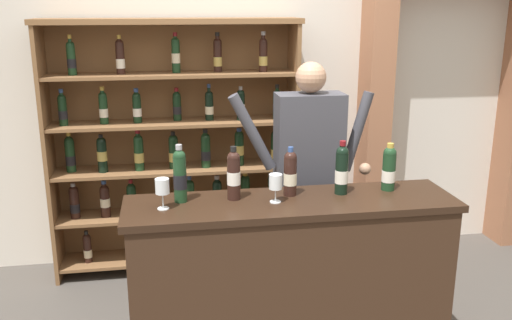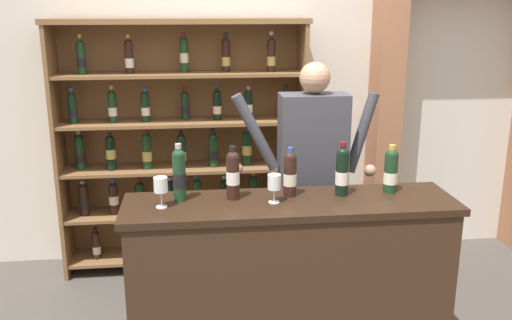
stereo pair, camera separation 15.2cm
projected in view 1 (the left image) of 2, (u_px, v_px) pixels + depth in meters
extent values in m
cube|color=silver|center=(224.00, 55.00, 4.54)|extent=(12.00, 0.16, 3.40)
cube|color=brown|center=(49.00, 155.00, 4.21)|extent=(0.03, 0.36, 2.00)
cube|color=brown|center=(292.00, 145.00, 4.51)|extent=(0.03, 0.36, 2.00)
cube|color=brown|center=(174.00, 145.00, 4.52)|extent=(1.91, 0.02, 2.00)
cube|color=brown|center=(179.00, 255.00, 4.60)|extent=(1.85, 0.34, 0.02)
cylinder|color=black|center=(88.00, 250.00, 4.42)|extent=(0.06, 0.06, 0.20)
sphere|color=black|center=(87.00, 238.00, 4.39)|extent=(0.06, 0.06, 0.06)
cylinder|color=black|center=(86.00, 235.00, 4.39)|extent=(0.03, 0.03, 0.06)
cylinder|color=black|center=(86.00, 233.00, 4.38)|extent=(0.03, 0.03, 0.03)
cylinder|color=beige|center=(88.00, 253.00, 4.43)|extent=(0.06, 0.06, 0.06)
cylinder|color=#19381E|center=(132.00, 246.00, 4.50)|extent=(0.06, 0.06, 0.21)
sphere|color=#19381E|center=(131.00, 233.00, 4.47)|extent=(0.06, 0.06, 0.06)
cylinder|color=#19381E|center=(131.00, 230.00, 4.46)|extent=(0.02, 0.02, 0.06)
cylinder|color=navy|center=(131.00, 228.00, 4.46)|extent=(0.03, 0.03, 0.03)
cylinder|color=silver|center=(132.00, 248.00, 4.51)|extent=(0.06, 0.06, 0.07)
cylinder|color=#19381E|center=(182.00, 241.00, 4.57)|extent=(0.06, 0.06, 0.21)
sphere|color=#19381E|center=(182.00, 229.00, 4.54)|extent=(0.06, 0.06, 0.06)
cylinder|color=#19381E|center=(182.00, 226.00, 4.53)|extent=(0.03, 0.03, 0.06)
cylinder|color=#B79338|center=(182.00, 224.00, 4.53)|extent=(0.03, 0.03, 0.03)
cylinder|color=silver|center=(182.00, 244.00, 4.58)|extent=(0.06, 0.06, 0.07)
cylinder|color=black|center=(220.00, 237.00, 4.66)|extent=(0.06, 0.06, 0.21)
sphere|color=black|center=(220.00, 225.00, 4.63)|extent=(0.06, 0.06, 0.06)
cylinder|color=black|center=(220.00, 222.00, 4.63)|extent=(0.03, 0.03, 0.07)
cylinder|color=maroon|center=(220.00, 219.00, 4.62)|extent=(0.03, 0.03, 0.03)
cylinder|color=tan|center=(220.00, 237.00, 4.66)|extent=(0.06, 0.06, 0.07)
cylinder|color=#19381E|center=(270.00, 235.00, 4.70)|extent=(0.06, 0.06, 0.21)
sphere|color=#19381E|center=(270.00, 223.00, 4.67)|extent=(0.06, 0.06, 0.06)
cylinder|color=#19381E|center=(270.00, 219.00, 4.67)|extent=(0.02, 0.02, 0.08)
cylinder|color=#99999E|center=(270.00, 215.00, 4.66)|extent=(0.03, 0.03, 0.03)
cylinder|color=tan|center=(270.00, 234.00, 4.70)|extent=(0.06, 0.06, 0.07)
cube|color=brown|center=(178.00, 213.00, 4.50)|extent=(1.85, 0.34, 0.03)
cylinder|color=black|center=(75.00, 205.00, 4.33)|extent=(0.07, 0.07, 0.22)
sphere|color=black|center=(73.00, 190.00, 4.30)|extent=(0.07, 0.07, 0.07)
cylinder|color=black|center=(73.00, 188.00, 4.30)|extent=(0.03, 0.03, 0.06)
cylinder|color=#99999E|center=(73.00, 185.00, 4.29)|extent=(0.04, 0.04, 0.03)
cylinder|color=black|center=(75.00, 208.00, 4.34)|extent=(0.08, 0.08, 0.07)
cylinder|color=black|center=(105.00, 204.00, 4.36)|extent=(0.07, 0.07, 0.21)
sphere|color=black|center=(104.00, 190.00, 4.33)|extent=(0.07, 0.07, 0.07)
cylinder|color=black|center=(104.00, 186.00, 4.32)|extent=(0.04, 0.04, 0.08)
cylinder|color=navy|center=(104.00, 182.00, 4.31)|extent=(0.04, 0.04, 0.03)
cylinder|color=beige|center=(105.00, 202.00, 4.36)|extent=(0.08, 0.08, 0.07)
cylinder|color=black|center=(132.00, 201.00, 4.43)|extent=(0.07, 0.07, 0.21)
sphere|color=black|center=(131.00, 188.00, 4.40)|extent=(0.07, 0.07, 0.07)
cylinder|color=black|center=(131.00, 184.00, 4.40)|extent=(0.03, 0.03, 0.07)
cylinder|color=maroon|center=(131.00, 181.00, 4.39)|extent=(0.03, 0.03, 0.03)
cylinder|color=silver|center=(132.00, 202.00, 4.43)|extent=(0.08, 0.08, 0.07)
cylinder|color=black|center=(163.00, 199.00, 4.48)|extent=(0.07, 0.07, 0.21)
sphere|color=black|center=(162.00, 185.00, 4.45)|extent=(0.07, 0.07, 0.07)
cylinder|color=black|center=(162.00, 182.00, 4.44)|extent=(0.03, 0.03, 0.06)
cylinder|color=#99999E|center=(162.00, 180.00, 4.44)|extent=(0.04, 0.04, 0.03)
cylinder|color=silver|center=(163.00, 200.00, 4.48)|extent=(0.08, 0.08, 0.07)
cylinder|color=#19381E|center=(190.00, 198.00, 4.46)|extent=(0.07, 0.07, 0.22)
sphere|color=#19381E|center=(190.00, 184.00, 4.43)|extent=(0.07, 0.07, 0.07)
cylinder|color=#19381E|center=(189.00, 181.00, 4.42)|extent=(0.03, 0.03, 0.07)
cylinder|color=navy|center=(189.00, 177.00, 4.41)|extent=(0.03, 0.03, 0.03)
cylinder|color=tan|center=(190.00, 202.00, 4.47)|extent=(0.08, 0.08, 0.07)
cylinder|color=black|center=(217.00, 198.00, 4.48)|extent=(0.07, 0.07, 0.22)
sphere|color=black|center=(217.00, 184.00, 4.45)|extent=(0.07, 0.07, 0.07)
cylinder|color=black|center=(217.00, 181.00, 4.44)|extent=(0.03, 0.03, 0.07)
cylinder|color=#99999E|center=(217.00, 177.00, 4.43)|extent=(0.04, 0.04, 0.03)
cylinder|color=silver|center=(217.00, 198.00, 4.48)|extent=(0.08, 0.08, 0.07)
cylinder|color=#19381E|center=(245.00, 193.00, 4.59)|extent=(0.07, 0.07, 0.22)
sphere|color=#19381E|center=(245.00, 179.00, 4.56)|extent=(0.07, 0.07, 0.07)
cylinder|color=#19381E|center=(245.00, 177.00, 4.56)|extent=(0.03, 0.03, 0.06)
cylinder|color=#B79338|center=(245.00, 174.00, 4.55)|extent=(0.04, 0.04, 0.03)
cylinder|color=black|center=(245.00, 194.00, 4.60)|extent=(0.08, 0.08, 0.07)
cylinder|color=black|center=(272.00, 192.00, 4.63)|extent=(0.07, 0.07, 0.22)
sphere|color=black|center=(272.00, 179.00, 4.59)|extent=(0.07, 0.07, 0.07)
cylinder|color=black|center=(272.00, 176.00, 4.59)|extent=(0.03, 0.03, 0.07)
cylinder|color=#99999E|center=(272.00, 173.00, 4.58)|extent=(0.03, 0.03, 0.03)
cylinder|color=silver|center=(272.00, 192.00, 4.63)|extent=(0.08, 0.08, 0.07)
cube|color=brown|center=(176.00, 169.00, 4.40)|extent=(1.85, 0.34, 0.02)
cylinder|color=#19381E|center=(70.00, 157.00, 4.26)|extent=(0.07, 0.07, 0.23)
sphere|color=#19381E|center=(69.00, 141.00, 4.22)|extent=(0.07, 0.07, 0.07)
cylinder|color=#19381E|center=(69.00, 137.00, 4.22)|extent=(0.03, 0.03, 0.07)
cylinder|color=#B79338|center=(68.00, 134.00, 4.21)|extent=(0.03, 0.03, 0.03)
cylinder|color=black|center=(71.00, 160.00, 4.27)|extent=(0.07, 0.07, 0.07)
cylinder|color=black|center=(102.00, 157.00, 4.25)|extent=(0.07, 0.07, 0.23)
sphere|color=black|center=(101.00, 142.00, 4.21)|extent=(0.07, 0.07, 0.07)
cylinder|color=black|center=(101.00, 139.00, 4.21)|extent=(0.03, 0.03, 0.06)
cylinder|color=black|center=(101.00, 136.00, 4.20)|extent=(0.03, 0.03, 0.03)
cylinder|color=tan|center=(102.00, 156.00, 4.24)|extent=(0.07, 0.07, 0.07)
cylinder|color=#19381E|center=(139.00, 155.00, 4.29)|extent=(0.07, 0.07, 0.24)
sphere|color=#19381E|center=(138.00, 139.00, 4.26)|extent=(0.07, 0.07, 0.07)
cylinder|color=#19381E|center=(138.00, 135.00, 4.25)|extent=(0.03, 0.03, 0.08)
cylinder|color=maroon|center=(138.00, 132.00, 4.24)|extent=(0.04, 0.04, 0.03)
cylinder|color=tan|center=(139.00, 157.00, 4.30)|extent=(0.07, 0.07, 0.08)
cylinder|color=black|center=(174.00, 154.00, 4.35)|extent=(0.07, 0.07, 0.23)
sphere|color=black|center=(173.00, 139.00, 4.32)|extent=(0.07, 0.07, 0.07)
cylinder|color=black|center=(173.00, 136.00, 4.31)|extent=(0.03, 0.03, 0.06)
cylinder|color=black|center=(173.00, 133.00, 4.30)|extent=(0.03, 0.03, 0.03)
cylinder|color=tan|center=(174.00, 157.00, 4.35)|extent=(0.07, 0.07, 0.07)
cylinder|color=#19381E|center=(206.00, 153.00, 4.37)|extent=(0.07, 0.07, 0.23)
sphere|color=#19381E|center=(205.00, 138.00, 4.34)|extent=(0.07, 0.07, 0.07)
cylinder|color=#19381E|center=(205.00, 134.00, 4.33)|extent=(0.03, 0.03, 0.07)
cylinder|color=black|center=(205.00, 131.00, 4.33)|extent=(0.04, 0.04, 0.03)
cylinder|color=black|center=(206.00, 155.00, 4.38)|extent=(0.07, 0.07, 0.07)
cylinder|color=black|center=(239.00, 150.00, 4.43)|extent=(0.07, 0.07, 0.24)
sphere|color=black|center=(239.00, 135.00, 4.40)|extent=(0.07, 0.07, 0.07)
cylinder|color=black|center=(239.00, 132.00, 4.39)|extent=(0.03, 0.03, 0.06)
cylinder|color=navy|center=(239.00, 130.00, 4.39)|extent=(0.04, 0.04, 0.03)
cylinder|color=tan|center=(239.00, 150.00, 4.43)|extent=(0.07, 0.07, 0.08)
cylinder|color=black|center=(275.00, 149.00, 4.49)|extent=(0.07, 0.07, 0.23)
sphere|color=black|center=(275.00, 135.00, 4.45)|extent=(0.07, 0.07, 0.07)
cylinder|color=black|center=(275.00, 131.00, 4.45)|extent=(0.03, 0.03, 0.07)
cylinder|color=#99999E|center=(276.00, 128.00, 4.44)|extent=(0.04, 0.04, 0.03)
cylinder|color=tan|center=(275.00, 153.00, 4.50)|extent=(0.07, 0.07, 0.07)
cube|color=brown|center=(174.00, 123.00, 4.30)|extent=(1.85, 0.34, 0.02)
cylinder|color=black|center=(63.00, 112.00, 4.12)|extent=(0.06, 0.06, 0.20)
sphere|color=black|center=(62.00, 99.00, 4.10)|extent=(0.06, 0.06, 0.06)
cylinder|color=black|center=(61.00, 94.00, 4.09)|extent=(0.03, 0.03, 0.07)
cylinder|color=navy|center=(61.00, 91.00, 4.08)|extent=(0.03, 0.03, 0.03)
cylinder|color=black|center=(63.00, 115.00, 4.13)|extent=(0.07, 0.07, 0.06)
cylinder|color=#19381E|center=(104.00, 110.00, 4.19)|extent=(0.06, 0.06, 0.20)
sphere|color=#19381E|center=(102.00, 96.00, 4.16)|extent=(0.06, 0.06, 0.06)
cylinder|color=#19381E|center=(102.00, 92.00, 4.15)|extent=(0.03, 0.03, 0.07)
cylinder|color=#B79338|center=(102.00, 88.00, 4.14)|extent=(0.03, 0.03, 0.03)
cylinder|color=silver|center=(104.00, 113.00, 4.19)|extent=(0.07, 0.07, 0.07)
cylinder|color=black|center=(137.00, 110.00, 4.22)|extent=(0.06, 0.06, 0.19)
sphere|color=black|center=(136.00, 97.00, 4.19)|extent=(0.06, 0.06, 0.06)
cylinder|color=black|center=(136.00, 93.00, 4.19)|extent=(0.03, 0.03, 0.06)
cylinder|color=navy|center=(136.00, 90.00, 4.18)|extent=(0.03, 0.03, 0.03)
cylinder|color=silver|center=(137.00, 112.00, 4.23)|extent=(0.07, 0.07, 0.06)
cylinder|color=black|center=(177.00, 108.00, 4.31)|extent=(0.06, 0.06, 0.18)
sphere|color=black|center=(177.00, 96.00, 4.29)|extent=(0.06, 0.06, 0.06)
cylinder|color=black|center=(176.00, 92.00, 4.28)|extent=(0.03, 0.03, 0.06)
cylinder|color=maroon|center=(176.00, 90.00, 4.27)|extent=(0.03, 0.03, 0.03)
cylinder|color=black|center=(177.00, 110.00, 4.32)|extent=(0.07, 0.07, 0.06)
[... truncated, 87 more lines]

